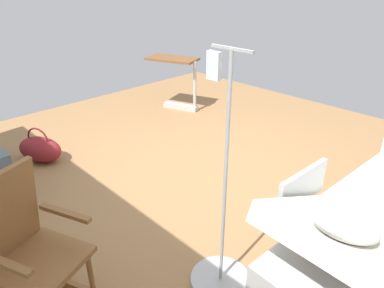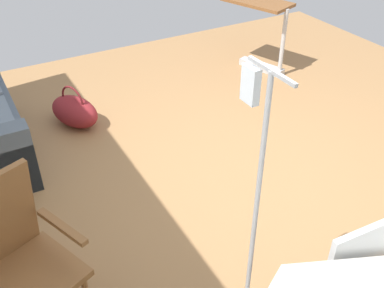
{
  "view_description": "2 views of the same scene",
  "coord_description": "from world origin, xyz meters",
  "px_view_note": "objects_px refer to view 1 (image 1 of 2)",
  "views": [
    {
      "loc": [
        -2.26,
        2.34,
        2.03
      ],
      "look_at": [
        -0.25,
        0.36,
        0.64
      ],
      "focal_mm": 32.37,
      "sensor_mm": 36.0,
      "label": 1
    },
    {
      "loc": [
        -2.26,
        1.89,
        2.39
      ],
      "look_at": [
        -0.2,
        0.73,
        0.75
      ],
      "focal_mm": 41.37,
      "sensor_mm": 36.0,
      "label": 2
    }
  ],
  "objects_px": {
    "hospital_bed": "(380,239)",
    "iv_pole": "(221,255)",
    "rocking_chair": "(30,253)",
    "duffel_bag": "(40,149)",
    "overbed_table": "(177,77)"
  },
  "relations": [
    {
      "from": "overbed_table",
      "to": "duffel_bag",
      "type": "bearing_deg",
      "value": 94.4
    },
    {
      "from": "iv_pole",
      "to": "rocking_chair",
      "type": "bearing_deg",
      "value": 57.15
    },
    {
      "from": "rocking_chair",
      "to": "overbed_table",
      "type": "distance_m",
      "value": 3.96
    },
    {
      "from": "hospital_bed",
      "to": "iv_pole",
      "type": "distance_m",
      "value": 1.18
    },
    {
      "from": "rocking_chair",
      "to": "duffel_bag",
      "type": "distance_m",
      "value": 2.26
    },
    {
      "from": "duffel_bag",
      "to": "hospital_bed",
      "type": "bearing_deg",
      "value": -163.0
    },
    {
      "from": "iv_pole",
      "to": "hospital_bed",
      "type": "bearing_deg",
      "value": -129.38
    },
    {
      "from": "rocking_chair",
      "to": "iv_pole",
      "type": "bearing_deg",
      "value": -122.85
    },
    {
      "from": "rocking_chair",
      "to": "hospital_bed",
      "type": "bearing_deg",
      "value": -126.06
    },
    {
      "from": "iv_pole",
      "to": "overbed_table",
      "type": "bearing_deg",
      "value": -37.65
    },
    {
      "from": "hospital_bed",
      "to": "duffel_bag",
      "type": "distance_m",
      "value": 3.63
    },
    {
      "from": "overbed_table",
      "to": "iv_pole",
      "type": "height_order",
      "value": "iv_pole"
    },
    {
      "from": "overbed_table",
      "to": "iv_pole",
      "type": "xyz_separation_m",
      "value": [
        -2.9,
        2.24,
        -0.28
      ]
    },
    {
      "from": "overbed_table",
      "to": "duffel_bag",
      "type": "relative_size",
      "value": 1.38
    },
    {
      "from": "hospital_bed",
      "to": "rocking_chair",
      "type": "distance_m",
      "value": 2.39
    }
  ]
}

